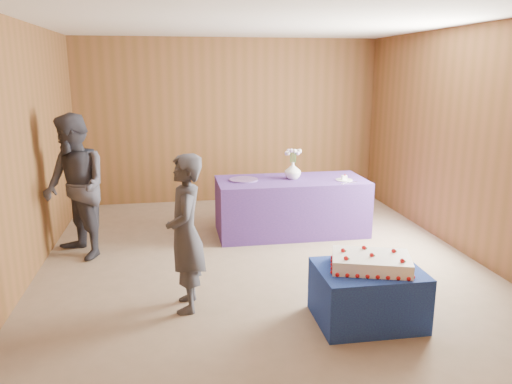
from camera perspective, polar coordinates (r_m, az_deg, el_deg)
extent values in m
plane|color=gray|center=(5.84, 0.63, -8.20)|extent=(6.00, 6.00, 0.00)
cube|color=brown|center=(8.42, -3.03, 8.08)|extent=(5.00, 0.04, 2.70)
cube|color=brown|center=(2.66, 12.39, -4.90)|extent=(5.00, 0.04, 2.70)
cube|color=brown|center=(5.60, -25.43, 3.87)|extent=(0.04, 6.00, 2.70)
cube|color=brown|center=(6.41, 23.32, 5.18)|extent=(0.04, 6.00, 2.70)
cube|color=white|center=(5.44, 0.71, 19.21)|extent=(5.00, 6.00, 0.04)
cube|color=#1A4392|center=(4.61, 12.62, -11.38)|extent=(0.90, 0.71, 0.50)
cube|color=#583187|center=(6.83, 4.03, -1.63)|extent=(2.00, 0.90, 0.75)
cube|color=white|center=(4.49, 13.01, -7.81)|extent=(0.77, 0.63, 0.12)
sphere|color=#B80E11|center=(4.29, 8.72, -9.29)|extent=(0.04, 0.04, 0.04)
sphere|color=#B80E11|center=(4.35, 17.61, -9.48)|extent=(0.04, 0.04, 0.04)
sphere|color=#B80E11|center=(4.70, 8.72, -7.19)|extent=(0.04, 0.04, 0.04)
sphere|color=#B80E11|center=(4.75, 16.81, -7.40)|extent=(0.04, 0.04, 0.04)
sphere|color=#B80E11|center=(4.35, 10.54, -7.28)|extent=(0.04, 0.04, 0.04)
cone|color=#125216|center=(4.36, 10.88, -7.41)|extent=(0.02, 0.03, 0.03)
sphere|color=#B80E11|center=(4.57, 15.19, -6.46)|extent=(0.04, 0.04, 0.04)
cone|color=#125216|center=(4.59, 15.50, -6.59)|extent=(0.02, 0.03, 0.03)
sphere|color=#B80E11|center=(4.46, 13.07, -6.84)|extent=(0.04, 0.04, 0.04)
cone|color=#125216|center=(4.48, 13.38, -6.97)|extent=(0.02, 0.03, 0.03)
imported|color=silver|center=(6.75, 4.22, 2.46)|extent=(0.28, 0.28, 0.23)
cylinder|color=#26602A|center=(6.72, 4.55, 4.06)|extent=(0.01, 0.01, 0.15)
sphere|color=#B9A2D2|center=(6.72, 5.02, 4.70)|extent=(0.05, 0.05, 0.05)
cylinder|color=#26602A|center=(6.74, 4.48, 4.08)|extent=(0.01, 0.01, 0.15)
sphere|color=white|center=(6.76, 4.82, 4.76)|extent=(0.05, 0.05, 0.05)
cylinder|color=#26602A|center=(6.75, 4.34, 4.10)|extent=(0.01, 0.01, 0.15)
sphere|color=#B9A2D2|center=(6.79, 4.48, 4.80)|extent=(0.05, 0.05, 0.05)
cylinder|color=#26602A|center=(6.75, 4.18, 4.10)|extent=(0.01, 0.01, 0.15)
sphere|color=white|center=(6.79, 4.08, 4.81)|extent=(0.05, 0.05, 0.05)
cylinder|color=#26602A|center=(6.74, 4.04, 4.09)|extent=(0.01, 0.01, 0.15)
sphere|color=#B9A2D2|center=(6.76, 3.73, 4.78)|extent=(0.05, 0.05, 0.05)
cylinder|color=#26602A|center=(6.72, 3.95, 4.07)|extent=(0.01, 0.01, 0.15)
sphere|color=white|center=(6.72, 3.52, 4.73)|extent=(0.05, 0.05, 0.05)
cylinder|color=#26602A|center=(6.70, 3.95, 4.04)|extent=(0.01, 0.01, 0.15)
sphere|color=#B9A2D2|center=(6.68, 3.50, 4.67)|extent=(0.05, 0.05, 0.05)
cylinder|color=#26602A|center=(6.69, 4.03, 4.02)|extent=(0.01, 0.01, 0.15)
sphere|color=white|center=(6.64, 3.70, 4.61)|extent=(0.05, 0.05, 0.05)
cylinder|color=#26602A|center=(6.68, 4.17, 4.00)|extent=(0.01, 0.01, 0.15)
sphere|color=#B9A2D2|center=(6.61, 4.04, 4.57)|extent=(0.05, 0.05, 0.05)
cylinder|color=#26602A|center=(6.68, 4.33, 4.00)|extent=(0.01, 0.01, 0.15)
sphere|color=white|center=(6.61, 4.45, 4.56)|extent=(0.05, 0.05, 0.05)
cylinder|color=#26602A|center=(6.69, 4.47, 4.01)|extent=(0.01, 0.01, 0.15)
sphere|color=#B9A2D2|center=(6.64, 4.81, 4.59)|extent=(0.05, 0.05, 0.05)
cylinder|color=#26602A|center=(6.70, 4.55, 4.03)|extent=(0.01, 0.01, 0.15)
sphere|color=white|center=(6.68, 5.02, 4.64)|extent=(0.05, 0.05, 0.05)
cylinder|color=#62458A|center=(6.65, -1.43, 1.41)|extent=(0.47, 0.47, 0.02)
cylinder|color=white|center=(6.76, 10.05, 1.37)|extent=(0.25, 0.25, 0.01)
cube|color=white|center=(6.75, 10.06, 1.65)|extent=(0.07, 0.06, 0.06)
sphere|color=#B80E11|center=(6.73, 10.13, 1.94)|extent=(0.02, 0.02, 0.02)
cube|color=silver|center=(6.62, 10.59, 1.05)|extent=(0.25, 0.10, 0.00)
imported|color=#363740|center=(4.61, -8.05, -4.72)|extent=(0.37, 0.55, 1.47)
imported|color=#373742|center=(6.17, -19.95, 0.51)|extent=(1.01, 1.05, 1.71)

